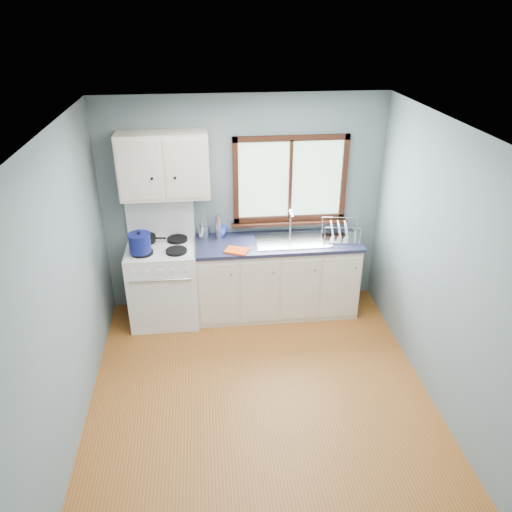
{
  "coord_description": "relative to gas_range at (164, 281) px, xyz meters",
  "views": [
    {
      "loc": [
        -0.43,
        -3.56,
        3.35
      ],
      "look_at": [
        0.05,
        0.9,
        1.05
      ],
      "focal_mm": 35.0,
      "sensor_mm": 36.0,
      "label": 1
    }
  ],
  "objects": [
    {
      "name": "stockpot",
      "position": [
        -0.2,
        -0.16,
        0.57
      ],
      "size": [
        0.3,
        0.3,
        0.24
      ],
      "rotation": [
        0.0,
        0.0,
        -0.27
      ],
      "color": "navy",
      "rests_on": "gas_range"
    },
    {
      "name": "dish_rack",
      "position": [
        2.03,
        0.02,
        0.48
      ],
      "size": [
        0.45,
        0.37,
        0.22
      ],
      "rotation": [
        0.0,
        0.0,
        -0.13
      ],
      "color": "silver",
      "rests_on": "countertop"
    },
    {
      "name": "sink",
      "position": [
        1.49,
        0.02,
        0.37
      ],
      "size": [
        0.84,
        0.46,
        0.44
      ],
      "color": "silver",
      "rests_on": "countertop"
    },
    {
      "name": "wall_back",
      "position": [
        0.95,
        0.34,
        0.76
      ],
      "size": [
        3.2,
        0.02,
        2.5
      ],
      "primitive_type": "cube",
      "color": "slate",
      "rests_on": "ground"
    },
    {
      "name": "base_cabinets",
      "position": [
        1.31,
        0.02,
        -0.08
      ],
      "size": [
        1.85,
        0.6,
        0.88
      ],
      "color": "beige",
      "rests_on": "floor"
    },
    {
      "name": "ceiling",
      "position": [
        0.95,
        -1.47,
        2.02
      ],
      "size": [
        3.2,
        3.6,
        0.02
      ],
      "primitive_type": "cube",
      "color": "white",
      "rests_on": "wall_back"
    },
    {
      "name": "wall_right",
      "position": [
        2.56,
        -1.47,
        0.76
      ],
      "size": [
        0.02,
        3.6,
        2.5
      ],
      "primitive_type": "cube",
      "color": "slate",
      "rests_on": "ground"
    },
    {
      "name": "floor",
      "position": [
        0.95,
        -1.47,
        -0.5
      ],
      "size": [
        3.2,
        3.6,
        0.02
      ],
      "primitive_type": "cube",
      "color": "#9E5B22",
      "rests_on": "ground"
    },
    {
      "name": "wall_left",
      "position": [
        -0.66,
        -1.47,
        0.76
      ],
      "size": [
        0.02,
        3.6,
        2.5
      ],
      "primitive_type": "cube",
      "color": "slate",
      "rests_on": "ground"
    },
    {
      "name": "utensil_crock",
      "position": [
        0.49,
        0.2,
        0.51
      ],
      "size": [
        0.13,
        0.13,
        0.4
      ],
      "rotation": [
        0.0,
        0.0,
        -0.08
      ],
      "color": "silver",
      "rests_on": "countertop"
    },
    {
      "name": "window",
      "position": [
        1.48,
        0.3,
        0.98
      ],
      "size": [
        1.36,
        0.1,
        1.03
      ],
      "color": "#9EC6A8",
      "rests_on": "wall_back"
    },
    {
      "name": "soap_bottle",
      "position": [
        0.65,
        0.15,
        0.56
      ],
      "size": [
        0.13,
        0.13,
        0.27
      ],
      "primitive_type": "imported",
      "rotation": [
        0.0,
        0.0,
        -0.37
      ],
      "color": "blue",
      "rests_on": "countertop"
    },
    {
      "name": "thermos",
      "position": [
        0.65,
        0.17,
        0.57
      ],
      "size": [
        0.08,
        0.08,
        0.29
      ],
      "primitive_type": "cylinder",
      "rotation": [
        0.0,
        0.0,
        -0.13
      ],
      "color": "silver",
      "rests_on": "countertop"
    },
    {
      "name": "upper_cabinets",
      "position": [
        0.1,
        0.15,
        1.31
      ],
      "size": [
        0.95,
        0.35,
        0.7
      ],
      "color": "beige",
      "rests_on": "wall_back"
    },
    {
      "name": "skillet",
      "position": [
        -0.17,
        0.13,
        0.49
      ],
      "size": [
        0.36,
        0.26,
        0.05
      ],
      "rotation": [
        0.0,
        0.0,
        -0.14
      ],
      "color": "black",
      "rests_on": "gas_range"
    },
    {
      "name": "wall_front",
      "position": [
        0.95,
        -3.28,
        0.76
      ],
      "size": [
        3.2,
        0.02,
        2.5
      ],
      "primitive_type": "cube",
      "color": "slate",
      "rests_on": "ground"
    },
    {
      "name": "countertop",
      "position": [
        1.31,
        0.02,
        0.41
      ],
      "size": [
        1.89,
        0.64,
        0.04
      ],
      "primitive_type": "cube",
      "color": "#191C32",
      "rests_on": "base_cabinets"
    },
    {
      "name": "gas_range",
      "position": [
        0.0,
        0.0,
        0.0
      ],
      "size": [
        0.76,
        0.69,
        1.36
      ],
      "color": "white",
      "rests_on": "floor"
    },
    {
      "name": "dish_towel",
      "position": [
        0.83,
        -0.19,
        0.44
      ],
      "size": [
        0.29,
        0.26,
        0.02
      ],
      "primitive_type": "cube",
      "rotation": [
        0.0,
        0.0,
        -0.43
      ],
      "color": "#EE4B14",
      "rests_on": "countertop"
    }
  ]
}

